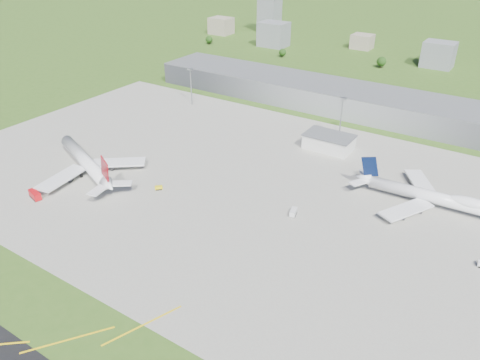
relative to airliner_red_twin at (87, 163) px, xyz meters
The scene contains 19 objects.
ground 165.40m from the airliner_red_twin, 60.44° to the left, with size 1400.00×1400.00×0.00m, color #375A1C.
apron 97.74m from the airliner_red_twin, 20.26° to the left, with size 360.00×190.00×0.08m, color gray.
terminal 178.53m from the airliner_red_twin, 62.81° to the left, with size 300.00×42.00×15.00m, color gray.
ops_building 131.08m from the airliner_red_twin, 45.69° to the left, with size 26.00×16.00×8.00m, color silver.
mast_west 111.04m from the airliner_red_twin, 99.62° to the left, with size 3.50×2.00×25.90m.
mast_center 142.73m from the airliner_red_twin, 49.92° to the left, with size 3.50×2.00×25.90m.
airliner_red_twin is the anchor object (origin of this frame).
airliner_blue_quad 167.71m from the airliner_red_twin, 21.80° to the left, with size 68.95×54.08×18.01m.
fire_truck 31.34m from the airliner_red_twin, 89.69° to the right, with size 8.67×5.02×3.61m.
tug_yellow 43.20m from the airliner_red_twin, ahead, with size 3.93×3.98×1.77m.
van_white_near 109.17m from the airliner_red_twin, 11.63° to the left, with size 3.78×5.97×2.78m.
bldg_far_w 343.00m from the airliner_red_twin, 113.81° to the left, with size 24.00×20.00×18.00m, color gray.
bldg_w 299.62m from the airliner_red_twin, 101.25° to the left, with size 28.00×22.00×24.00m, color slate.
bldg_cw 334.49m from the airliner_red_twin, 86.30° to the left, with size 20.00×18.00×14.00m, color gray.
bldg_c 320.37m from the airliner_red_twin, 71.52° to the left, with size 26.00×20.00×22.00m, color slate.
bldg_tall_w 367.61m from the airliner_red_twin, 105.55° to the left, with size 22.00×20.00×44.00m, color slate.
tree_far_w 289.16m from the airliner_red_twin, 114.18° to the left, with size 7.20×7.20×8.80m.
tree_w 260.35m from the airliner_red_twin, 96.27° to the left, with size 6.75×6.75×8.25m.
tree_c 280.63m from the airliner_red_twin, 77.33° to the left, with size 8.10×8.10×9.90m.
Camera 1 is at (100.03, -128.18, 112.61)m, focal length 35.00 mm.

